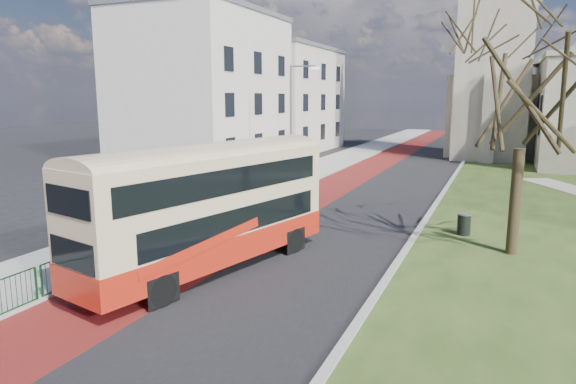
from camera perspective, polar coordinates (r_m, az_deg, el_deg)
The scene contains 14 objects.
ground at distance 19.00m, azimuth -7.99°, elevation -7.86°, with size 160.00×160.00×0.00m, color black.
road_carriageway at distance 36.79m, azimuth 10.18°, elevation 1.04°, with size 9.00×120.00×0.01m, color black.
bus_lane at distance 37.45m, azimuth 6.15°, elevation 1.32°, with size 3.40×120.00×0.01m, color #591414.
pavement_west at distance 38.68m, azimuth 0.75°, elevation 1.75°, with size 4.00×120.00×0.12m, color gray.
kerb_west at distance 37.99m, azimuth 3.55°, elevation 1.58°, with size 0.25×120.00×0.13m, color #999993.
kerb_east at distance 38.05m, azimuth 17.63°, elevation 1.12°, with size 0.25×80.00×0.13m, color #999993.
pedestrian_railing at distance 23.62m, azimuth -9.24°, elevation -2.85°, with size 0.07×24.00×1.12m.
gothic_church at distance 54.02m, azimuth 27.27°, elevation 17.04°, with size 16.38×18.00×40.00m.
street_block_near at distance 44.12m, azimuth -9.33°, elevation 11.11°, with size 10.30×14.30×13.00m.
street_block_far at distance 58.31m, azimuth -0.83°, elevation 10.33°, with size 10.30×16.30×11.50m.
streetlamp at distance 36.16m, azimuth 0.54°, elevation 8.36°, with size 2.13×0.18×8.00m.
bus at distance 17.64m, azimuth -8.73°, elevation -1.17°, with size 4.70×10.42×4.25m.
winter_tree_near at distance 20.83m, azimuth 25.01°, elevation 13.10°, with size 8.78×8.78×10.39m.
litter_bin at distance 23.60m, azimuth 18.96°, elevation -3.39°, with size 0.61×0.61×0.95m.
Camera 1 is at (9.32, -15.45, 5.96)m, focal length 32.00 mm.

